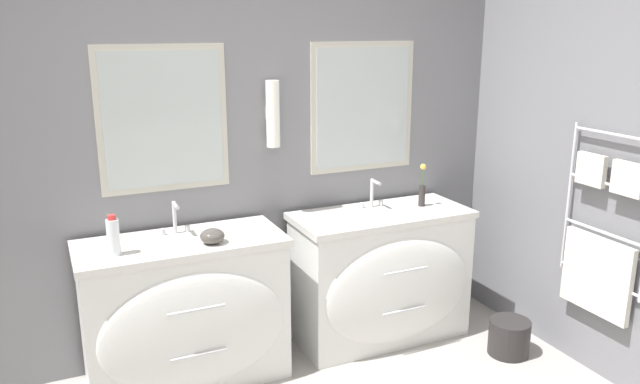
# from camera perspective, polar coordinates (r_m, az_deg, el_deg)

# --- Properties ---
(wall_back) EXTENTS (5.21, 0.16, 2.60)m
(wall_back) POSITION_cam_1_polar(r_m,az_deg,el_deg) (3.80, -7.88, 4.37)
(wall_back) COLOR slate
(wall_back) RESTS_ON ground_plane
(wall_right) EXTENTS (0.13, 3.60, 2.60)m
(wall_right) POSITION_cam_1_polar(r_m,az_deg,el_deg) (3.95, 23.12, 3.47)
(wall_right) COLOR slate
(wall_right) RESTS_ON ground_plane
(vanity_left) EXTENTS (1.14, 0.57, 0.85)m
(vanity_left) POSITION_cam_1_polar(r_m,az_deg,el_deg) (3.66, -12.12, -10.73)
(vanity_left) COLOR white
(vanity_left) RESTS_ON ground_plane
(vanity_right) EXTENTS (1.14, 0.57, 0.85)m
(vanity_right) POSITION_cam_1_polar(r_m,az_deg,el_deg) (4.08, 5.75, -7.64)
(vanity_right) COLOR white
(vanity_right) RESTS_ON ground_plane
(faucet_left) EXTENTS (0.17, 0.12, 0.19)m
(faucet_left) POSITION_cam_1_polar(r_m,az_deg,el_deg) (3.61, -13.11, -2.39)
(faucet_left) COLOR silver
(faucet_left) RESTS_ON vanity_left
(faucet_right) EXTENTS (0.17, 0.12, 0.19)m
(faucet_right) POSITION_cam_1_polar(r_m,az_deg,el_deg) (4.04, 4.84, -0.17)
(faucet_right) COLOR silver
(faucet_right) RESTS_ON vanity_right
(toiletry_bottle) EXTENTS (0.07, 0.07, 0.21)m
(toiletry_bottle) POSITION_cam_1_polar(r_m,az_deg,el_deg) (3.37, -18.38, -3.87)
(toiletry_bottle) COLOR silver
(toiletry_bottle) RESTS_ON vanity_left
(amenity_bowl) EXTENTS (0.13, 0.13, 0.08)m
(amenity_bowl) POSITION_cam_1_polar(r_m,az_deg,el_deg) (3.43, -9.81, -4.00)
(amenity_bowl) COLOR #4C4742
(amenity_bowl) RESTS_ON vanity_left
(flower_vase) EXTENTS (0.04, 0.04, 0.28)m
(flower_vase) POSITION_cam_1_polar(r_m,az_deg,el_deg) (4.11, 9.32, 0.16)
(flower_vase) COLOR #332D2D
(flower_vase) RESTS_ON vanity_right
(waste_bin) EXTENTS (0.26, 0.26, 0.22)m
(waste_bin) POSITION_cam_1_polar(r_m,az_deg,el_deg) (4.17, 16.91, -12.51)
(waste_bin) COLOR #282626
(waste_bin) RESTS_ON ground_plane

